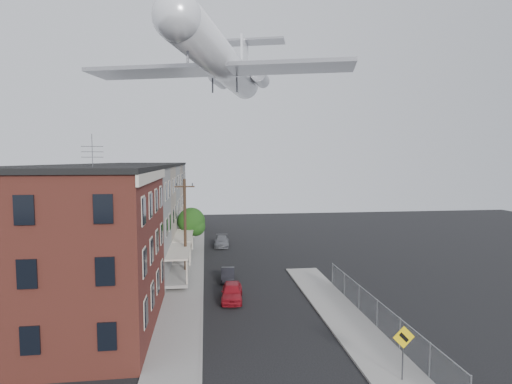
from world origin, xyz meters
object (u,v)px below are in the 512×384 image
(warning_sign, at_px, (403,345))
(car_near, at_px, (232,292))
(street_tree, at_px, (192,223))
(utility_pole, at_px, (185,226))
(car_far, at_px, (222,241))
(airplane, at_px, (224,63))
(car_mid, at_px, (228,275))

(warning_sign, distance_m, car_near, 14.40)
(street_tree, bearing_deg, warning_sign, -69.42)
(warning_sign, height_order, car_near, warning_sign)
(utility_pole, bearing_deg, warning_sign, -59.52)
(street_tree, bearing_deg, car_far, 37.73)
(airplane, bearing_deg, warning_sign, -70.08)
(warning_sign, bearing_deg, car_near, 121.04)
(warning_sign, xyz_separation_m, utility_pole, (-11.20, 19.03, 2.79))
(utility_pole, height_order, airplane, airplane)
(car_mid, distance_m, airplane, 19.45)
(utility_pole, distance_m, airplane, 15.56)
(warning_sign, bearing_deg, car_far, 103.17)
(car_near, bearing_deg, airplane, 96.07)
(car_mid, xyz_separation_m, car_far, (0.03, 14.29, 0.08))
(warning_sign, distance_m, street_tree, 30.96)
(utility_pole, distance_m, car_far, 13.78)
(car_mid, distance_m, car_far, 14.29)
(utility_pole, relative_size, car_far, 2.09)
(utility_pole, distance_m, car_near, 8.71)
(utility_pole, xyz_separation_m, street_tree, (0.33, 9.92, -1.22))
(car_mid, bearing_deg, street_tree, 110.29)
(car_mid, height_order, airplane, airplane)
(street_tree, xyz_separation_m, airplane, (3.35, -8.19, 16.25))
(utility_pole, relative_size, car_mid, 2.70)
(utility_pole, bearing_deg, car_near, -60.55)
(car_mid, bearing_deg, airplane, 95.34)
(car_near, xyz_separation_m, car_mid, (-0.03, 5.05, -0.12))
(street_tree, distance_m, car_mid, 12.45)
(utility_pole, bearing_deg, car_far, 73.23)
(warning_sign, distance_m, car_mid, 18.92)
(street_tree, height_order, car_mid, street_tree)
(car_near, height_order, car_far, car_near)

